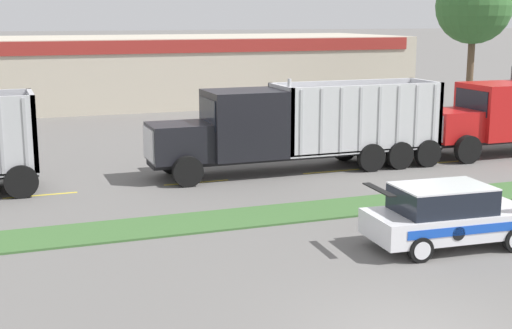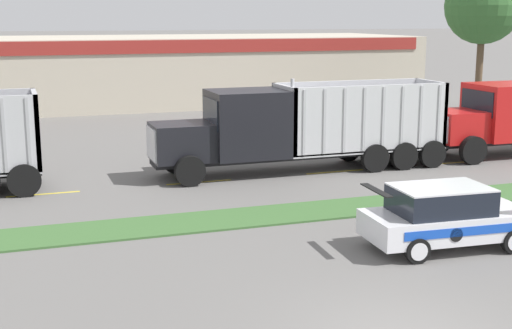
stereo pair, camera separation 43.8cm
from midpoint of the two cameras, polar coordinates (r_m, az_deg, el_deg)
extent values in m
cube|color=#3D6633|center=(21.21, 0.46, -4.19)|extent=(120.00, 2.02, 0.06)
cube|color=yellow|center=(24.96, -16.17, -2.29)|extent=(2.40, 0.14, 0.01)
cube|color=yellow|center=(25.75, -4.09, -1.42)|extent=(2.40, 0.14, 0.01)
cube|color=yellow|center=(27.59, 6.80, -0.58)|extent=(2.40, 0.14, 0.01)
cube|color=yellow|center=(30.30, 16.04, 0.15)|extent=(2.40, 0.14, 0.01)
cube|color=black|center=(27.55, 4.03, 0.80)|extent=(11.50, 1.28, 0.18)
cube|color=black|center=(25.97, -5.46, 1.82)|extent=(2.19, 1.91, 1.36)
cube|color=#B7B7BC|center=(25.73, -7.89, 1.67)|extent=(0.06, 1.63, 1.15)
cube|color=black|center=(26.57, -0.24, 3.31)|extent=(2.80, 2.32, 2.47)
cube|color=black|center=(26.09, -3.20, 4.09)|extent=(0.04, 1.98, 1.11)
cylinder|color=silver|center=(26.28, 3.40, 5.04)|extent=(0.14, 0.14, 1.68)
cube|color=silver|center=(28.58, 8.64, 1.39)|extent=(6.51, 2.32, 0.12)
cube|color=silver|center=(27.06, 2.73, 3.66)|extent=(0.16, 2.32, 2.54)
cube|color=silver|center=(29.98, 14.12, 4.12)|extent=(0.16, 2.32, 2.54)
cube|color=silver|center=(27.44, 9.77, 3.62)|extent=(6.51, 0.16, 2.54)
cube|color=silver|center=(29.33, 7.74, 4.20)|extent=(6.51, 0.16, 2.54)
cube|color=#B2B2B7|center=(26.10, 4.36, 3.35)|extent=(0.10, 0.04, 2.42)
cube|color=#B2B2B7|center=(26.43, 5.99, 3.42)|extent=(0.10, 0.04, 2.42)
cube|color=#B2B2B7|center=(26.79, 7.57, 3.49)|extent=(0.10, 0.04, 2.42)
cube|color=#B2B2B7|center=(27.16, 9.11, 3.56)|extent=(0.10, 0.04, 2.42)
cube|color=#B2B2B7|center=(27.55, 10.61, 3.62)|extent=(0.10, 0.04, 2.42)
cube|color=#B2B2B7|center=(27.96, 12.07, 3.68)|extent=(0.10, 0.04, 2.42)
cube|color=#B2B2B7|center=(28.38, 13.48, 3.73)|extent=(0.10, 0.04, 2.42)
cube|color=#B2B2B7|center=(28.83, 14.85, 3.78)|extent=(0.10, 0.04, 2.42)
cylinder|color=black|center=(25.05, -4.80, -0.54)|extent=(1.09, 0.30, 1.09)
cylinder|color=black|center=(27.22, -5.99, 0.43)|extent=(1.09, 0.30, 1.09)
cylinder|color=black|center=(28.99, 14.33, 0.82)|extent=(1.09, 0.30, 1.09)
cylinder|color=black|center=(30.89, 12.02, 1.59)|extent=(1.09, 0.30, 1.09)
cylinder|color=black|center=(28.32, 12.19, 0.67)|extent=(1.09, 0.30, 1.09)
cylinder|color=black|center=(30.26, 9.96, 1.46)|extent=(1.09, 0.30, 1.09)
cylinder|color=black|center=(27.69, 9.94, 0.51)|extent=(1.09, 0.30, 1.09)
cylinder|color=black|center=(29.68, 7.82, 1.33)|extent=(1.09, 0.30, 1.09)
cube|color=#B7B7BC|center=(25.60, -16.71, 2.76)|extent=(0.16, 2.44, 2.57)
cube|color=#A3A3A8|center=(24.36, -19.02, 2.18)|extent=(0.10, 0.04, 2.44)
cube|color=#A3A3A8|center=(24.36, -17.26, 2.30)|extent=(0.10, 0.04, 2.44)
cylinder|color=black|center=(24.68, -17.57, -1.22)|extent=(1.10, 0.30, 1.10)
cylinder|color=black|center=(27.03, -17.73, -0.13)|extent=(1.10, 0.30, 1.10)
cube|color=red|center=(30.89, 16.13, 2.99)|extent=(1.94, 2.05, 1.28)
cube|color=#B7B7BC|center=(30.33, 14.59, 2.92)|extent=(0.06, 1.75, 1.09)
cube|color=red|center=(32.29, 19.77, 4.06)|extent=(2.97, 2.50, 2.32)
cube|color=black|center=(31.33, 17.65, 4.73)|extent=(0.04, 2.13, 1.05)
cylinder|color=black|center=(30.04, 17.38, 1.09)|extent=(1.15, 0.30, 1.15)
cylinder|color=black|center=(32.02, 14.79, 1.87)|extent=(1.15, 0.30, 1.15)
cube|color=white|center=(19.08, 15.76, -4.57)|extent=(4.42, 2.07, 0.64)
cube|color=black|center=(18.78, 15.20, -2.77)|extent=(2.46, 1.75, 0.64)
cube|color=white|center=(18.70, 15.25, -1.76)|extent=(2.46, 1.75, 0.04)
cube|color=black|center=(17.84, 10.28, -2.04)|extent=(0.28, 1.48, 0.03)
cube|color=blue|center=(18.31, 17.29, -5.13)|extent=(3.45, 0.20, 0.23)
cylinder|color=black|center=(18.16, 16.42, -5.44)|extent=(0.35, 0.03, 0.35)
cylinder|color=black|center=(20.58, 17.64, -4.43)|extent=(0.65, 0.24, 0.64)
cylinder|color=silver|center=(20.66, 17.48, -4.35)|extent=(0.45, 0.04, 0.45)
cylinder|color=black|center=(17.79, 13.47, -6.72)|extent=(0.65, 0.24, 0.64)
cylinder|color=silver|center=(17.71, 13.64, -6.82)|extent=(0.45, 0.04, 0.45)
cylinder|color=black|center=(19.26, 10.93, -5.18)|extent=(0.65, 0.24, 0.64)
cylinder|color=silver|center=(19.35, 10.79, -5.09)|extent=(0.45, 0.04, 0.45)
cube|color=#BCB29E|center=(50.60, -7.48, 7.57)|extent=(35.21, 12.00, 4.50)
cube|color=maroon|center=(44.60, -5.95, 9.37)|extent=(33.45, 0.10, 0.80)
cylinder|color=brown|center=(44.31, 17.68, 7.03)|extent=(0.40, 0.40, 5.26)
sphere|color=#386B33|center=(44.20, 18.00, 11.99)|extent=(4.42, 4.42, 4.42)
camera|label=1|loc=(0.22, -89.41, 0.12)|focal=50.00mm
camera|label=2|loc=(0.22, 90.59, -0.12)|focal=50.00mm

